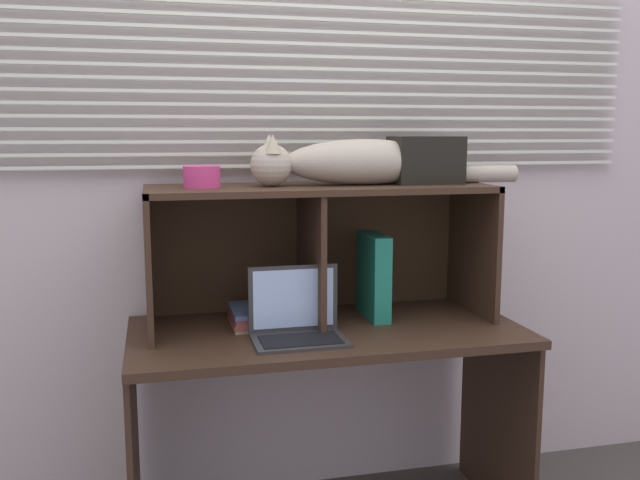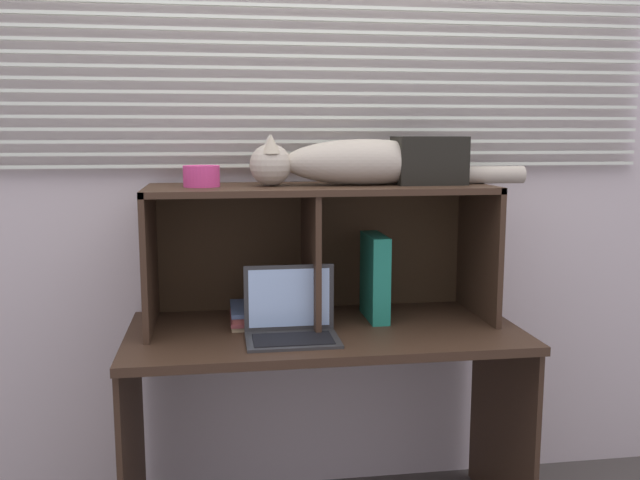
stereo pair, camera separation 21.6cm
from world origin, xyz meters
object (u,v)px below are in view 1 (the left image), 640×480
laptop (297,323)px  small_basket (202,177)px  binder_upright (373,276)px  book_stack (253,316)px  storage_box (425,160)px  cat (356,163)px

laptop → small_basket: (-0.28, 0.20, 0.47)m
binder_upright → book_stack: binder_upright is taller
laptop → book_stack: laptop is taller
book_stack → small_basket: bearing=179.1°
small_basket → storage_box: (0.80, 0.00, 0.05)m
laptop → book_stack: bearing=120.4°
laptop → cat: bearing=38.0°
storage_box → cat: bearing=-180.0°
book_stack → small_basket: size_ratio=1.93×
cat → laptop: (-0.26, -0.20, -0.51)m
laptop → binder_upright: (0.33, 0.20, 0.10)m
cat → book_stack: cat is taller
cat → storage_box: 0.26m
small_basket → laptop: bearing=-35.4°
laptop → storage_box: (0.52, 0.20, 0.52)m
small_basket → storage_box: 0.80m
storage_box → small_basket: bearing=180.0°
book_stack → storage_box: bearing=0.2°
cat → binder_upright: cat is taller
laptop → storage_box: size_ratio=1.23×
laptop → storage_box: 0.76m
book_stack → storage_box: storage_box is taller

